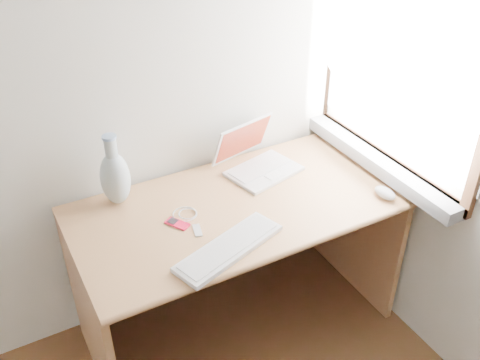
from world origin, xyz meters
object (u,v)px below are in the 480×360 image
external_keyboard (229,248)px  desk (229,232)px  vase (115,176)px  laptop (259,159)px

external_keyboard → desk: bearing=44.4°
external_keyboard → vase: bearing=100.1°
external_keyboard → laptop: bearing=30.5°
desk → laptop: size_ratio=3.88×
desk → vase: size_ratio=4.37×
laptop → vase: bearing=161.9°
laptop → vase: 0.66m
desk → laptop: 0.36m
vase → desk: bearing=-21.3°
external_keyboard → vase: vase is taller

